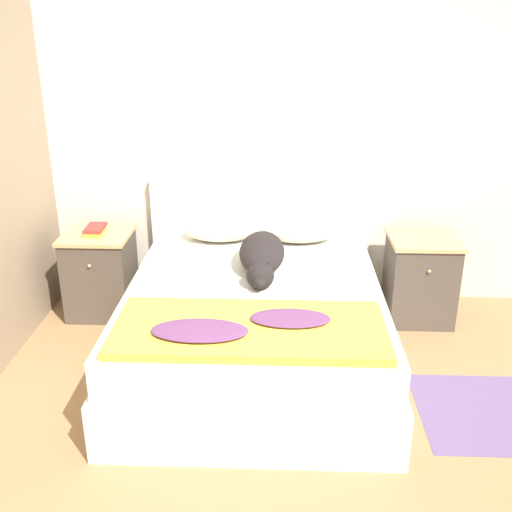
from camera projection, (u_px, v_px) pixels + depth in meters
The scene contains 11 objects.
ground_plane at pixel (227, 485), 2.81m from camera, with size 16.00×16.00×0.00m, color #997047.
wall_back at pixel (249, 131), 4.31m from camera, with size 9.00×0.06×2.55m.
bed at pixel (255, 325), 3.70m from camera, with size 1.56×1.93×0.55m.
headboard at pixel (260, 237), 4.53m from camera, with size 1.64×0.06×0.94m.
nightstand_left at pixel (101, 273), 4.35m from camera, with size 0.47×0.47×0.62m.
nightstand_right at pixel (420, 278), 4.26m from camera, with size 0.47×0.47×0.62m.
pillow_left at pixel (220, 229), 4.27m from camera, with size 0.52×0.33×0.16m.
pillow_right at pixel (298, 230), 4.25m from camera, with size 0.52×0.33×0.16m.
quilt at pixel (247, 329), 3.01m from camera, with size 1.37×0.60×0.08m.
dog at pixel (262, 255), 3.77m from camera, with size 0.29×0.81×0.20m.
book_stack at pixel (95, 230), 4.21m from camera, with size 0.14×0.21×0.05m.
Camera 1 is at (0.22, -2.20, 2.04)m, focal length 42.00 mm.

